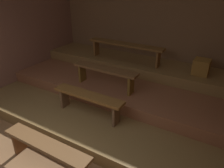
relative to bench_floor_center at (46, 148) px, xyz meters
name	(u,v)px	position (x,y,z in m)	size (l,w,h in m)	color
ground	(96,118)	(-0.13, 1.45, -0.39)	(5.63, 5.25, 0.08)	olive
wall_back	(144,29)	(-0.13, 3.71, 1.03)	(5.63, 0.06, 2.76)	#836044
wall_left	(7,36)	(-2.57, 1.45, 1.03)	(0.06, 5.25, 2.76)	brown
platform_lower	(111,100)	(-0.13, 2.03, -0.24)	(4.83, 3.29, 0.23)	olive
platform_middle	(122,81)	(-0.13, 2.57, 0.00)	(4.83, 2.22, 0.23)	brown
platform_upper	(134,64)	(-0.13, 3.17, 0.23)	(4.83, 1.01, 0.23)	olive
bench_floor_center	(46,148)	(0.00, 0.00, 0.00)	(1.52, 0.26, 0.44)	brown
bench_lower_center	(88,99)	(-0.09, 1.16, 0.23)	(1.43, 0.26, 0.44)	brown
bench_middle_center	(105,72)	(-0.19, 1.91, 0.47)	(1.45, 0.26, 0.44)	brown
bench_upper_center	(125,46)	(-0.31, 3.03, 0.71)	(1.96, 0.26, 0.44)	brown
wooden_crate_upper	(201,67)	(1.49, 3.12, 0.51)	(0.33, 0.33, 0.33)	olive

